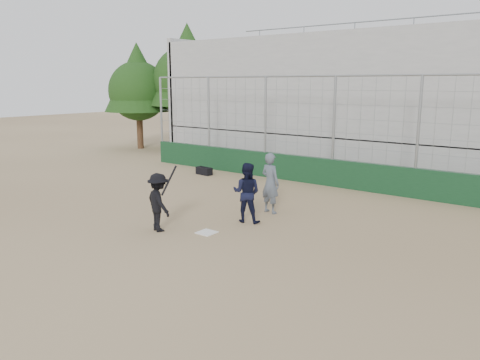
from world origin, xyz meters
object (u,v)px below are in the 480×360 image
Objects in this scene: batter_at_plate at (159,202)px; umpire at (270,186)px; equipment_bag at (204,171)px; catcher_crouched at (247,202)px.

umpire is at bearing 67.43° from batter_at_plate.
equipment_bag is (-4.12, 6.36, -0.60)m from batter_at_plate.
catcher_crouched is 0.70× the size of umpire.
equipment_bag is at bearing 122.93° from batter_at_plate.
umpire reaches higher than catcher_crouched.
umpire is at bearing -30.41° from equipment_bag.
catcher_crouched is at bearing 102.08° from umpire.
batter_at_plate reaches higher than equipment_bag.
batter_at_plate is 1.51× the size of catcher_crouched.
batter_at_plate reaches higher than umpire.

